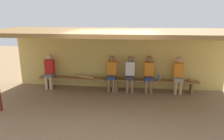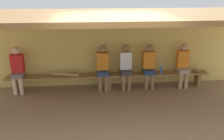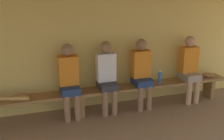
{
  "view_description": "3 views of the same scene",
  "coord_description": "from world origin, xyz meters",
  "views": [
    {
      "loc": [
        0.64,
        -5.9,
        2.8
      ],
      "look_at": [
        -0.14,
        1.22,
        0.88
      ],
      "focal_mm": 33.33,
      "sensor_mm": 36.0,
      "label": 1
    },
    {
      "loc": [
        -0.47,
        -4.91,
        2.91
      ],
      "look_at": [
        0.05,
        1.11,
        0.75
      ],
      "focal_mm": 37.32,
      "sensor_mm": 36.0,
      "label": 2
    },
    {
      "loc": [
        -0.87,
        -2.99,
        2.29
      ],
      "look_at": [
        0.5,
        1.25,
        0.91
      ],
      "focal_mm": 44.0,
      "sensor_mm": 36.0,
      "label": 3
    }
  ],
  "objects": [
    {
      "name": "ground_plane",
      "position": [
        0.0,
        0.0,
        0.0
      ],
      "size": [
        24.0,
        24.0,
        0.0
      ],
      "primitive_type": "plane",
      "color": "#8C6D4C"
    },
    {
      "name": "back_wall",
      "position": [
        0.0,
        2.0,
        1.1
      ],
      "size": [
        8.0,
        0.2,
        2.2
      ],
      "primitive_type": "cube",
      "color": "#D8BC60",
      "rests_on": "ground"
    },
    {
      "name": "dugout_roof",
      "position": [
        0.0,
        0.7,
        2.26
      ],
      "size": [
        8.0,
        2.8,
        0.12
      ],
      "primitive_type": "cube",
      "color": "brown",
      "rests_on": "back_wall"
    },
    {
      "name": "bench",
      "position": [
        0.0,
        1.55,
        0.39
      ],
      "size": [
        6.0,
        0.36,
        0.46
      ],
      "color": "olive",
      "rests_on": "ground"
    },
    {
      "name": "player_middle",
      "position": [
        2.24,
        1.55,
        0.73
      ],
      "size": [
        0.34,
        0.42,
        1.34
      ],
      "color": "gray",
      "rests_on": "ground"
    },
    {
      "name": "player_in_red",
      "position": [
        -2.62,
        1.55,
        0.73
      ],
      "size": [
        0.34,
        0.42,
        1.34
      ],
      "color": "slate",
      "rests_on": "ground"
    },
    {
      "name": "player_in_white",
      "position": [
        -0.19,
        1.55,
        0.73
      ],
      "size": [
        0.34,
        0.42,
        1.34
      ],
      "color": "navy",
      "rests_on": "ground"
    },
    {
      "name": "player_with_sunglasses",
      "position": [
        0.5,
        1.55,
        0.73
      ],
      "size": [
        0.34,
        0.42,
        1.34
      ],
      "color": "#333338",
      "rests_on": "ground"
    },
    {
      "name": "player_rightmost",
      "position": [
        1.19,
        1.55,
        0.73
      ],
      "size": [
        0.34,
        0.42,
        1.34
      ],
      "color": "navy",
      "rests_on": "ground"
    },
    {
      "name": "water_bottle_green",
      "position": [
        1.56,
        1.51,
        0.58
      ],
      "size": [
        0.06,
        0.06,
        0.26
      ],
      "color": "blue",
      "rests_on": "bench"
    },
    {
      "name": "baseball_glove_tan",
      "position": [
        2.68,
        1.53,
        0.51
      ],
      "size": [
        0.29,
        0.27,
        0.09
      ],
      "primitive_type": "ellipsoid",
      "rotation": [
        0.0,
        0.0,
        5.71
      ],
      "color": "olive",
      "rests_on": "bench"
    },
    {
      "name": "baseball_glove_worn",
      "position": [
        -0.99,
        1.53,
        0.51
      ],
      "size": [
        0.28,
        0.24,
        0.09
      ],
      "primitive_type": "ellipsoid",
      "rotation": [
        0.0,
        0.0,
        2.8
      ],
      "color": "olive",
      "rests_on": "bench"
    },
    {
      "name": "baseball_bat",
      "position": [
        -1.32,
        1.55,
        0.49
      ],
      "size": [
        0.88,
        0.31,
        0.07
      ],
      "primitive_type": "cylinder",
      "rotation": [
        0.0,
        1.57,
        -0.28
      ],
      "color": "tan",
      "rests_on": "bench"
    }
  ]
}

